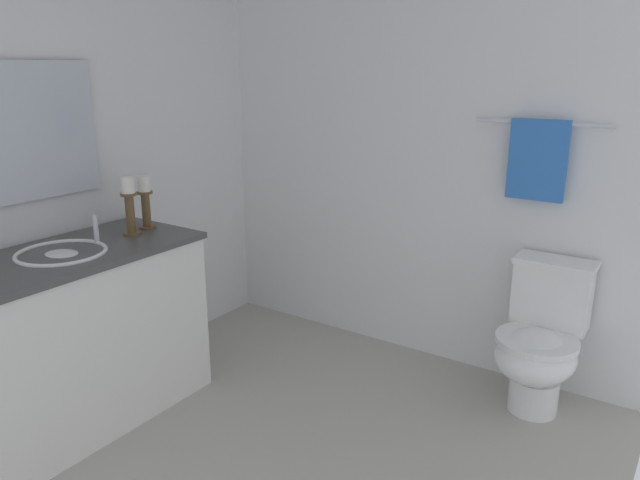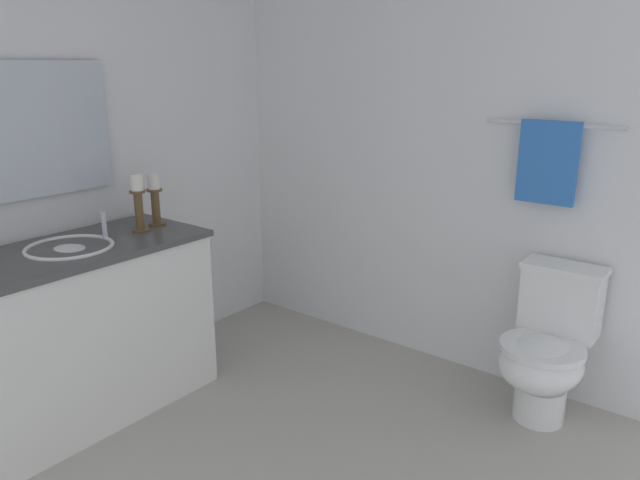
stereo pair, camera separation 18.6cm
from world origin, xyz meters
TOP-DOWN VIEW (x-y plane):
  - floor at (0.00, 0.00)m, footprint 2.63×2.88m
  - wall_back at (0.00, 1.44)m, footprint 2.63×0.04m
  - wall_left at (-1.32, 0.00)m, footprint 0.04×2.88m
  - vanity_cabinet at (-0.99, -0.18)m, footprint 0.58×1.27m
  - sink_basin at (-0.99, -0.18)m, footprint 0.40×0.40m
  - mirror at (-1.27, -0.18)m, footprint 0.02×0.88m
  - candle_holder_tall at (-1.01, 0.33)m, footprint 0.09×0.09m
  - candle_holder_short at (-0.98, 0.20)m, footprint 0.09×0.09m
  - toilet at (0.81, 1.16)m, footprint 0.39×0.54m
  - towel_bar at (0.66, 1.38)m, footprint 0.65×0.02m
  - towel_near_vanity at (0.66, 1.36)m, footprint 0.28×0.03m

SIDE VIEW (x-z plane):
  - floor at x=0.00m, z-range -0.02..0.00m
  - toilet at x=0.81m, z-range -0.01..0.74m
  - vanity_cabinet at x=-0.99m, z-range 0.00..0.85m
  - sink_basin at x=-0.99m, z-range 0.69..0.94m
  - candle_holder_tall at x=-1.01m, z-range 0.86..1.14m
  - candle_holder_short at x=-0.98m, z-range 0.86..1.16m
  - towel_near_vanity at x=0.66m, z-range 1.02..1.42m
  - wall_back at x=0.00m, z-range 0.00..2.45m
  - wall_left at x=-1.32m, z-range 0.00..2.45m
  - mirror at x=-1.27m, z-range 1.05..1.69m
  - towel_bar at x=0.66m, z-range 1.39..1.41m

